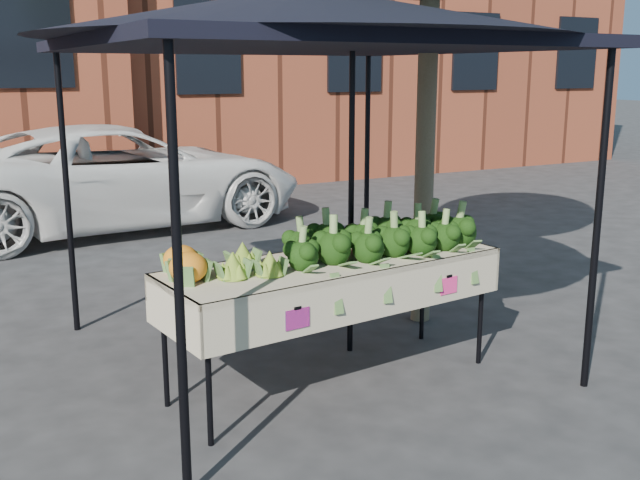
{
  "coord_description": "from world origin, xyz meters",
  "views": [
    {
      "loc": [
        -2.22,
        -4.29,
        2.16
      ],
      "look_at": [
        0.22,
        0.19,
        1.0
      ],
      "focal_mm": 41.88,
      "sensor_mm": 36.0,
      "label": 1
    }
  ],
  "objects_px": {
    "canopy": "(305,180)",
    "vehicle": "(111,38)",
    "table": "(334,323)",
    "street_tree": "(429,42)"
  },
  "relations": [
    {
      "from": "canopy",
      "to": "vehicle",
      "type": "height_order",
      "value": "vehicle"
    },
    {
      "from": "table",
      "to": "canopy",
      "type": "bearing_deg",
      "value": 82.46
    },
    {
      "from": "table",
      "to": "street_tree",
      "type": "height_order",
      "value": "street_tree"
    },
    {
      "from": "table",
      "to": "vehicle",
      "type": "relative_size",
      "value": 0.48
    },
    {
      "from": "table",
      "to": "canopy",
      "type": "height_order",
      "value": "canopy"
    },
    {
      "from": "canopy",
      "to": "vehicle",
      "type": "xyz_separation_m",
      "value": [
        -0.03,
        5.58,
        1.22
      ]
    },
    {
      "from": "table",
      "to": "street_tree",
      "type": "relative_size",
      "value": 0.52
    },
    {
      "from": "table",
      "to": "street_tree",
      "type": "bearing_deg",
      "value": 31.7
    },
    {
      "from": "canopy",
      "to": "street_tree",
      "type": "bearing_deg",
      "value": 12.02
    },
    {
      "from": "table",
      "to": "canopy",
      "type": "distance_m",
      "value": 1.08
    }
  ]
}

